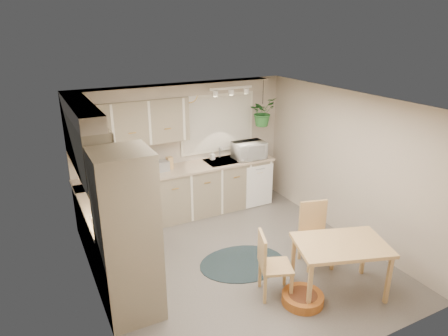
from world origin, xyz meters
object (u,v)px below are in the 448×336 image
(chair_left, at_px, (276,265))
(pet_bed, at_px, (303,298))
(dining_table, at_px, (339,267))
(chair_back, at_px, (317,236))
(braided_rug, at_px, (243,263))
(microwave, at_px, (249,149))

(chair_left, height_order, pet_bed, chair_left)
(dining_table, bearing_deg, chair_back, 76.54)
(braided_rug, relative_size, microwave, 2.20)
(chair_back, bearing_deg, microwave, -79.30)
(dining_table, distance_m, chair_left, 0.84)
(chair_left, relative_size, braided_rug, 0.69)
(pet_bed, distance_m, microwave, 3.21)
(chair_back, height_order, microwave, microwave)
(chair_back, relative_size, microwave, 1.60)
(braided_rug, distance_m, microwave, 2.39)
(dining_table, bearing_deg, microwave, 83.53)
(chair_left, bearing_deg, microwave, 177.88)
(dining_table, height_order, braided_rug, dining_table)
(dining_table, relative_size, braided_rug, 0.89)
(braided_rug, height_order, pet_bed, pet_bed)
(chair_back, bearing_deg, pet_bed, 56.23)
(dining_table, relative_size, microwave, 1.96)
(chair_left, distance_m, pet_bed, 0.54)
(braided_rug, height_order, microwave, microwave)
(chair_back, xyz_separation_m, pet_bed, (-0.71, -0.61, -0.41))
(pet_bed, xyz_separation_m, microwave, (0.88, 2.89, 1.08))
(dining_table, bearing_deg, chair_left, 157.11)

